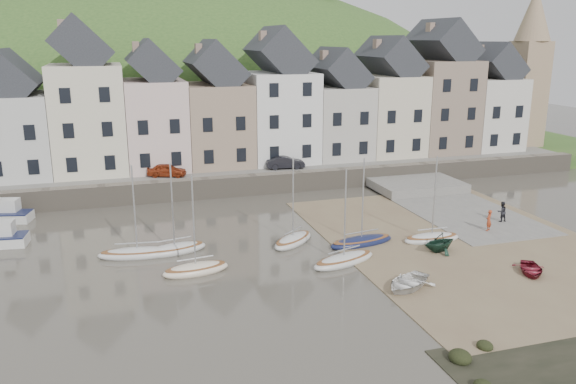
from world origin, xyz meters
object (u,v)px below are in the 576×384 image
object	(u,v)px
person_dark	(502,212)
car_left	(167,170)
sailboat_0	(138,253)
rowboat_red	(531,269)
rowboat_white	(407,282)
car_right	(285,162)
rowboat_green	(440,242)
person_red	(489,220)

from	to	relation	value
person_dark	car_left	size ratio (longest dim) A/B	0.45
sailboat_0	rowboat_red	size ratio (longest dim) A/B	2.38
rowboat_white	rowboat_red	bearing A→B (deg)	57.00
rowboat_white	car_right	xyz separation A→B (m)	(0.36, 25.19, 1.80)
sailboat_0	rowboat_green	world-z (taller)	sailboat_0
sailboat_0	car_left	bearing A→B (deg)	77.38
rowboat_red	car_right	xyz separation A→B (m)	(-7.79, 25.49, 1.87)
rowboat_green	person_dark	world-z (taller)	person_dark
sailboat_0	rowboat_green	xyz separation A→B (m)	(19.27, -4.99, 0.45)
car_left	car_right	size ratio (longest dim) A/B	0.95
sailboat_0	person_dark	xyz separation A→B (m)	(27.20, -0.86, 0.65)
person_dark	car_left	distance (m)	28.87
person_dark	rowboat_red	bearing A→B (deg)	61.58
sailboat_0	rowboat_green	distance (m)	19.91
car_left	sailboat_0	bearing A→B (deg)	-172.96
rowboat_white	rowboat_red	size ratio (longest dim) A/B	1.27
car_right	person_red	bearing A→B (deg)	-144.11
rowboat_green	car_right	xyz separation A→B (m)	(-4.52, 20.54, 1.50)
rowboat_white	rowboat_red	world-z (taller)	rowboat_white
sailboat_0	person_dark	bearing A→B (deg)	-1.82
sailboat_0	rowboat_white	world-z (taller)	sailboat_0
person_dark	car_right	distance (m)	20.64
rowboat_white	sailboat_0	bearing A→B (deg)	-154.75
sailboat_0	rowboat_white	distance (m)	17.32
rowboat_green	person_red	bearing A→B (deg)	102.10
rowboat_white	person_dark	bearing A→B (deg)	93.51
rowboat_white	person_dark	xyz separation A→B (m)	(12.81, 8.78, 0.50)
car_left	person_dark	bearing A→B (deg)	-105.02
person_red	sailboat_0	bearing A→B (deg)	-39.34
rowboat_white	person_red	distance (m)	12.76
rowboat_green	car_right	distance (m)	21.09
rowboat_white	car_left	xyz separation A→B (m)	(-10.91, 25.19, 1.79)
rowboat_white	car_left	distance (m)	27.51
rowboat_green	person_dark	bearing A→B (deg)	105.15
rowboat_red	person_red	distance (m)	7.90
rowboat_green	person_red	xyz separation A→B (m)	(5.63, 2.56, 0.19)
person_red	car_left	size ratio (longest dim) A/B	0.45
rowboat_red	car_left	world-z (taller)	car_left
rowboat_green	rowboat_red	world-z (taller)	rowboat_green
rowboat_green	rowboat_red	size ratio (longest dim) A/B	0.93
rowboat_white	person_red	xyz separation A→B (m)	(10.52, 7.21, 0.49)
rowboat_green	person_red	size ratio (longest dim) A/B	1.58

